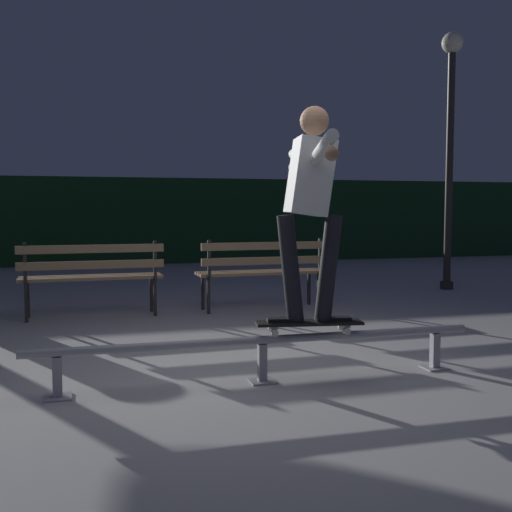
% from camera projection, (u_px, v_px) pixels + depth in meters
% --- Properties ---
extents(ground_plane, '(90.00, 90.00, 0.00)m').
position_uv_depth(ground_plane, '(253.00, 373.00, 4.69)').
color(ground_plane, '#ADAAA8').
extents(hedge_backdrop, '(24.00, 1.20, 1.94)m').
position_uv_depth(hedge_backdrop, '(137.00, 221.00, 14.30)').
color(hedge_backdrop, '#193D1E').
rests_on(hedge_backdrop, ground).
extents(grind_rail, '(3.31, 0.18, 0.34)m').
position_uv_depth(grind_rail, '(262.00, 347.00, 4.44)').
color(grind_rail, '#9E9EA3').
rests_on(grind_rail, ground).
extents(skateboard, '(0.80, 0.32, 0.09)m').
position_uv_depth(skateboard, '(309.00, 323.00, 4.52)').
color(skateboard, black).
rests_on(skateboard, grind_rail).
extents(skateboarder, '(0.63, 1.39, 1.56)m').
position_uv_depth(skateboarder, '(310.00, 195.00, 4.45)').
color(skateboarder, black).
rests_on(skateboarder, skateboard).
extents(park_bench_leftmost, '(1.61, 0.45, 0.88)m').
position_uv_depth(park_bench_leftmost, '(92.00, 271.00, 7.02)').
color(park_bench_leftmost, '#282623').
rests_on(park_bench_leftmost, ground).
extents(park_bench_left_center, '(1.61, 0.45, 0.88)m').
position_uv_depth(park_bench_left_center, '(263.00, 267.00, 7.57)').
color(park_bench_left_center, '#282623').
rests_on(park_bench_left_center, ground).
extents(lamp_post_right, '(0.32, 0.32, 3.90)m').
position_uv_depth(lamp_post_right, '(450.00, 127.00, 9.40)').
color(lamp_post_right, '#282623').
rests_on(lamp_post_right, ground).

